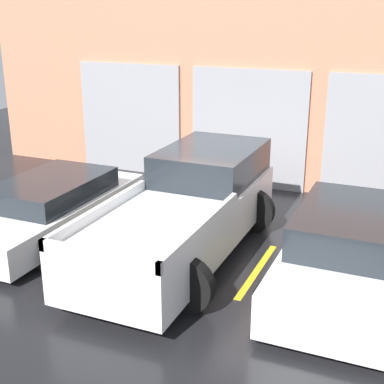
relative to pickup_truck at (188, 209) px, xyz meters
name	(u,v)px	position (x,y,z in m)	size (l,w,h in m)	color
ground_plane	(212,226)	(0.00, 1.26, -0.83)	(28.00, 28.00, 0.00)	black
shophouse_building	(261,84)	(-0.01, 4.54, 1.73)	(15.80, 0.68, 5.21)	#D17A5B
pickup_truck	(188,209)	(0.00, 0.00, 0.00)	(2.57, 5.45, 1.73)	white
sedan_white	(51,207)	(-2.91, -0.29, -0.29)	(2.21, 4.54, 1.12)	white
sedan_side	(346,251)	(2.91, -0.28, -0.20)	(2.22, 4.45, 1.34)	white
parking_stripe_left	(113,243)	(-1.46, -0.31, -0.82)	(0.12, 2.20, 0.01)	gold
parking_stripe_centre	(257,270)	(1.46, -0.31, -0.82)	(0.12, 2.20, 0.01)	gold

